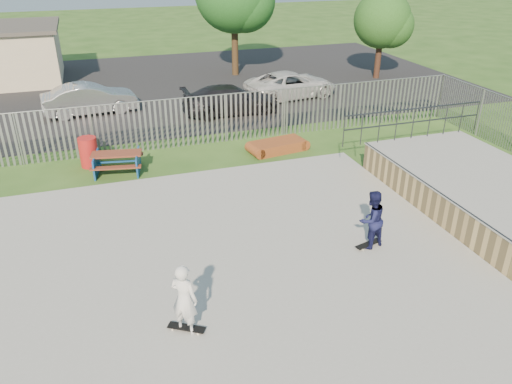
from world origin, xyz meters
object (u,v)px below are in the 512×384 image
object	(u,v)px
trash_bin_red	(89,152)
car_dark	(231,100)
tree_right	(382,20)
funbox	(278,146)
skater_white	(184,299)
skater_navy	(371,220)
car_silver	(90,99)
trash_bin_grey	(89,150)
picnic_table	(117,162)
car_white	(291,85)

from	to	relation	value
trash_bin_red	car_dark	distance (m)	8.05
car_dark	tree_right	xyz separation A→B (m)	(10.41, 4.12, 2.72)
tree_right	trash_bin_red	bearing A→B (deg)	-153.26
trash_bin_red	car_dark	world-z (taller)	car_dark
funbox	car_dark	distance (m)	5.29
tree_right	skater_white	xyz separation A→B (m)	(-15.46, -18.57, -2.46)
skater_navy	tree_right	bearing A→B (deg)	-135.94
car_silver	car_dark	xyz separation A→B (m)	(6.41, -2.08, -0.05)
car_silver	skater_white	world-z (taller)	skater_white
skater_navy	trash_bin_red	bearing A→B (deg)	-65.14
funbox	trash_bin_red	xyz separation A→B (m)	(-7.11, 0.76, 0.35)
trash_bin_grey	trash_bin_red	bearing A→B (deg)	-91.79
picnic_table	car_white	xyz separation A→B (m)	(9.55, 7.09, 0.33)
picnic_table	tree_right	world-z (taller)	tree_right
picnic_table	funbox	distance (m)	6.18
trash_bin_red	trash_bin_grey	distance (m)	0.36
car_white	tree_right	bearing A→B (deg)	-78.32
funbox	skater_white	world-z (taller)	skater_white
car_silver	car_white	size ratio (longest dim) A/B	0.89
trash_bin_red	skater_white	bearing A→B (deg)	-80.75
skater_white	car_dark	bearing A→B (deg)	-67.52
trash_bin_red	trash_bin_grey	bearing A→B (deg)	88.21
car_silver	skater_navy	size ratio (longest dim) A/B	2.72
funbox	trash_bin_grey	world-z (taller)	trash_bin_grey
funbox	car_white	size ratio (longest dim) A/B	0.44
trash_bin_red	skater_navy	distance (m)	10.77
picnic_table	car_white	world-z (taller)	car_white
skater_navy	car_silver	bearing A→B (deg)	-80.85
trash_bin_grey	car_white	size ratio (longest dim) A/B	0.20
car_white	car_dark	bearing A→B (deg)	105.96
car_dark	picnic_table	bearing A→B (deg)	133.07
car_silver	tree_right	xyz separation A→B (m)	(16.81, 2.04, 2.67)
funbox	car_white	world-z (taller)	car_white
trash_bin_red	tree_right	bearing A→B (deg)	26.74
trash_bin_grey	skater_white	distance (m)	10.44
trash_bin_red	car_dark	xyz separation A→B (m)	(6.68, 4.49, 0.14)
car_dark	skater_white	bearing A→B (deg)	160.67
picnic_table	skater_white	size ratio (longest dim) A/B	1.22
skater_white	trash_bin_red	bearing A→B (deg)	-38.98
tree_right	picnic_table	bearing A→B (deg)	-149.54
trash_bin_grey	tree_right	size ratio (longest dim) A/B	0.19
tree_right	skater_white	distance (m)	24.28
funbox	car_silver	distance (m)	10.04
skater_navy	skater_white	world-z (taller)	same
trash_bin_grey	skater_white	world-z (taller)	skater_white
tree_right	skater_white	world-z (taller)	tree_right
picnic_table	trash_bin_grey	size ratio (longest dim) A/B	2.01
car_dark	car_white	size ratio (longest dim) A/B	0.94
trash_bin_grey	car_silver	distance (m)	6.23
trash_bin_red	skater_white	world-z (taller)	skater_white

